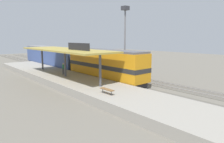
{
  "coord_description": "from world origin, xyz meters",
  "views": [
    {
      "loc": [
        -17.86,
        -25.2,
        6.23
      ],
      "look_at": [
        -1.38,
        -6.28,
        2.0
      ],
      "focal_mm": 32.15,
      "sensor_mm": 36.0,
      "label": 1
    }
  ],
  "objects_px": {
    "locomotive": "(105,65)",
    "freight_car": "(84,59)",
    "person_waiting": "(63,68)",
    "platform_bench": "(107,89)",
    "light_mast": "(125,25)",
    "passenger_carriage_single": "(51,57)"
  },
  "relations": [
    {
      "from": "locomotive",
      "to": "freight_car",
      "type": "height_order",
      "value": "locomotive"
    },
    {
      "from": "locomotive",
      "to": "passenger_carriage_single",
      "type": "bearing_deg",
      "value": 90.0
    },
    {
      "from": "freight_car",
      "to": "light_mast",
      "type": "distance_m",
      "value": 11.29
    },
    {
      "from": "locomotive",
      "to": "light_mast",
      "type": "relative_size",
      "value": 1.23
    },
    {
      "from": "freight_car",
      "to": "person_waiting",
      "type": "bearing_deg",
      "value": -137.21
    },
    {
      "from": "platform_bench",
      "to": "freight_car",
      "type": "bearing_deg",
      "value": 62.41
    },
    {
      "from": "passenger_carriage_single",
      "to": "freight_car",
      "type": "relative_size",
      "value": 1.67
    },
    {
      "from": "passenger_carriage_single",
      "to": "freight_car",
      "type": "xyz_separation_m",
      "value": [
        4.6,
        -5.48,
        -0.34
      ]
    },
    {
      "from": "passenger_carriage_single",
      "to": "person_waiting",
      "type": "xyz_separation_m",
      "value": [
        -4.2,
        -13.63,
        -0.46
      ]
    },
    {
      "from": "passenger_carriage_single",
      "to": "platform_bench",
      "type": "bearing_deg",
      "value": -103.11
    },
    {
      "from": "platform_bench",
      "to": "light_mast",
      "type": "xyz_separation_m",
      "value": [
        13.8,
        11.57,
        7.05
      ]
    },
    {
      "from": "light_mast",
      "to": "passenger_carriage_single",
      "type": "bearing_deg",
      "value": 118.8
    },
    {
      "from": "platform_bench",
      "to": "light_mast",
      "type": "relative_size",
      "value": 0.15
    },
    {
      "from": "locomotive",
      "to": "freight_car",
      "type": "bearing_deg",
      "value": 69.83
    },
    {
      "from": "platform_bench",
      "to": "person_waiting",
      "type": "distance_m",
      "value": 12.27
    },
    {
      "from": "platform_bench",
      "to": "person_waiting",
      "type": "bearing_deg",
      "value": 81.58
    },
    {
      "from": "freight_car",
      "to": "locomotive",
      "type": "bearing_deg",
      "value": -110.17
    },
    {
      "from": "passenger_carriage_single",
      "to": "freight_car",
      "type": "height_order",
      "value": "passenger_carriage_single"
    },
    {
      "from": "platform_bench",
      "to": "locomotive",
      "type": "xyz_separation_m",
      "value": [
        6.0,
        7.76,
        1.07
      ]
    },
    {
      "from": "light_mast",
      "to": "person_waiting",
      "type": "relative_size",
      "value": 6.84
    },
    {
      "from": "locomotive",
      "to": "passenger_carriage_single",
      "type": "height_order",
      "value": "locomotive"
    },
    {
      "from": "freight_car",
      "to": "person_waiting",
      "type": "height_order",
      "value": "freight_car"
    }
  ]
}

